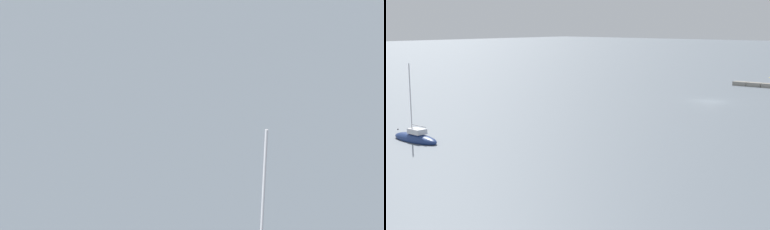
# 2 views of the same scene
# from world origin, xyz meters

# --- Properties ---
(ground_plane) EXTENTS (500.00, 500.00, 0.00)m
(ground_plane) POSITION_xyz_m (0.00, 0.00, 0.00)
(ground_plane) COLOR slate
(seawall_pier) EXTENTS (12.06, 1.50, 0.66)m
(seawall_pier) POSITION_xyz_m (0.00, -20.37, 0.33)
(seawall_pier) COLOR slate
(seawall_pier) RESTS_ON ground_plane
(sailboat_navy_far) EXTENTS (5.76, 1.76, 7.09)m
(sailboat_navy_far) POSITION_xyz_m (7.75, 39.64, 0.28)
(sailboat_navy_far) COLOR navy
(sailboat_navy_far) RESTS_ON ground_plane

